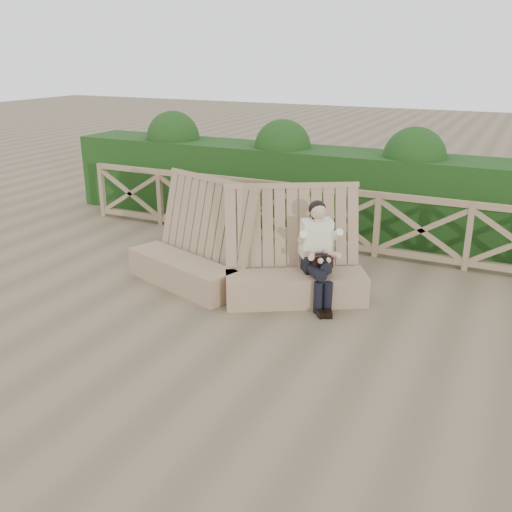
% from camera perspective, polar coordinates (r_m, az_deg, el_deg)
% --- Properties ---
extents(ground, '(60.00, 60.00, 0.00)m').
position_cam_1_polar(ground, '(6.93, -1.54, -8.02)').
color(ground, brown).
rests_on(ground, ground).
extents(bench, '(3.64, 1.60, 1.55)m').
position_cam_1_polar(bench, '(8.02, -1.72, -1.01)').
color(bench, '#84654B').
rests_on(bench, ground).
extents(woman, '(0.73, 0.88, 1.39)m').
position_cam_1_polar(woman, '(7.64, 6.23, 0.55)').
color(woman, black).
rests_on(woman, ground).
extents(guardrail, '(10.10, 0.09, 1.10)m').
position_cam_1_polar(guardrail, '(9.75, 7.91, 3.66)').
color(guardrail, olive).
rests_on(guardrail, ground).
extents(hedge, '(12.00, 1.20, 1.50)m').
position_cam_1_polar(hedge, '(10.82, 9.97, 6.23)').
color(hedge, black).
rests_on(hedge, ground).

